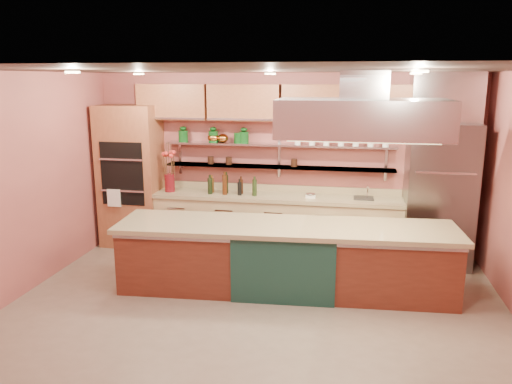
% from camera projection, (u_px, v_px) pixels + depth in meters
% --- Properties ---
extents(floor, '(6.00, 5.00, 0.02)m').
position_uv_depth(floor, '(253.00, 315.00, 5.87)').
color(floor, gray).
rests_on(floor, ground).
extents(ceiling, '(6.00, 5.00, 0.02)m').
position_uv_depth(ceiling, '(252.00, 70.00, 5.24)').
color(ceiling, black).
rests_on(ceiling, wall_back).
extents(wall_back, '(6.00, 0.04, 2.80)m').
position_uv_depth(wall_back, '(283.00, 163.00, 7.95)').
color(wall_back, '#A9554F').
rests_on(wall_back, floor).
extents(wall_front, '(6.00, 0.04, 2.80)m').
position_uv_depth(wall_front, '(177.00, 290.00, 3.16)').
color(wall_front, '#A9554F').
rests_on(wall_front, floor).
extents(wall_left, '(0.04, 5.00, 2.80)m').
position_uv_depth(wall_left, '(12.00, 188.00, 6.10)').
color(wall_left, '#A9554F').
rests_on(wall_left, floor).
extents(oven_stack, '(0.95, 0.64, 2.30)m').
position_uv_depth(oven_stack, '(131.00, 176.00, 8.14)').
color(oven_stack, '#9A5838').
rests_on(oven_stack, floor).
extents(refrigerator, '(0.95, 0.72, 2.10)m').
position_uv_depth(refrigerator, '(439.00, 195.00, 7.26)').
color(refrigerator, slate).
rests_on(refrigerator, floor).
extents(back_counter, '(3.84, 0.64, 0.93)m').
position_uv_depth(back_counter, '(276.00, 224.00, 7.88)').
color(back_counter, tan).
rests_on(back_counter, floor).
extents(wall_shelf_lower, '(3.60, 0.26, 0.03)m').
position_uv_depth(wall_shelf_lower, '(278.00, 167.00, 7.85)').
color(wall_shelf_lower, '#BABDC2').
rests_on(wall_shelf_lower, wall_back).
extents(wall_shelf_upper, '(3.60, 0.26, 0.03)m').
position_uv_depth(wall_shelf_upper, '(278.00, 145.00, 7.77)').
color(wall_shelf_upper, '#BABDC2').
rests_on(wall_shelf_upper, wall_back).
extents(upper_cabinets, '(4.60, 0.36, 0.55)m').
position_uv_depth(upper_cabinets, '(282.00, 103.00, 7.57)').
color(upper_cabinets, '#9A5838').
rests_on(upper_cabinets, wall_back).
extents(range_hood, '(2.00, 1.00, 0.45)m').
position_uv_depth(range_hood, '(362.00, 118.00, 5.91)').
color(range_hood, '#BABDC2').
rests_on(range_hood, ceiling).
extents(ceiling_downlights, '(4.00, 2.80, 0.02)m').
position_uv_depth(ceiling_downlights, '(256.00, 73.00, 5.44)').
color(ceiling_downlights, '#FFE5A5').
rests_on(ceiling_downlights, ceiling).
extents(island, '(4.29, 1.18, 0.88)m').
position_uv_depth(island, '(285.00, 257.00, 6.47)').
color(island, maroon).
rests_on(island, floor).
extents(flower_vase, '(0.18, 0.18, 0.28)m').
position_uv_depth(flower_vase, '(170.00, 183.00, 8.01)').
color(flower_vase, '#5F0E15').
rests_on(flower_vase, back_counter).
extents(oil_bottle_cluster, '(0.87, 0.46, 0.27)m').
position_uv_depth(oil_bottle_cluster, '(233.00, 186.00, 7.82)').
color(oil_bottle_cluster, black).
rests_on(oil_bottle_cluster, back_counter).
extents(kitchen_scale, '(0.16, 0.14, 0.08)m').
position_uv_depth(kitchen_scale, '(311.00, 195.00, 7.62)').
color(kitchen_scale, white).
rests_on(kitchen_scale, back_counter).
extents(bar_faucet, '(0.04, 0.04, 0.20)m').
position_uv_depth(bar_faucet, '(367.00, 192.00, 7.55)').
color(bar_faucet, silver).
rests_on(bar_faucet, back_counter).
extents(copper_kettle, '(0.23, 0.23, 0.14)m').
position_uv_depth(copper_kettle, '(223.00, 138.00, 7.91)').
color(copper_kettle, '#B46A29').
rests_on(copper_kettle, wall_shelf_upper).
extents(green_canister, '(0.17, 0.17, 0.16)m').
position_uv_depth(green_canister, '(238.00, 138.00, 7.86)').
color(green_canister, '#0E4314').
rests_on(green_canister, wall_shelf_upper).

